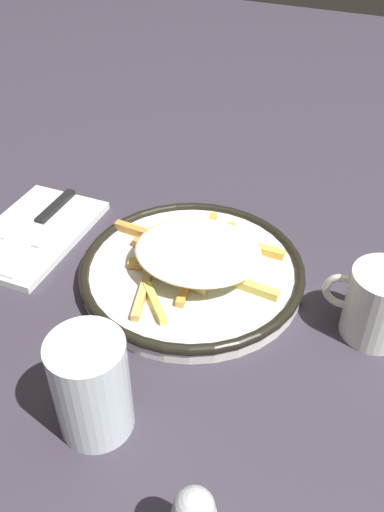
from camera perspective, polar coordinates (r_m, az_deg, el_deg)
The scene contains 9 objects.
ground_plane at distance 0.73m, azimuth 0.00°, elevation -2.40°, with size 2.60×2.60×0.00m, color #342E39.
plate at distance 0.72m, azimuth 0.00°, elevation -1.58°, with size 0.29×0.29×0.03m.
fries_heap at distance 0.70m, azimuth 0.20°, elevation 0.17°, with size 0.25×0.22×0.04m.
napkin at distance 0.83m, azimuth -16.10°, elevation 2.26°, with size 0.13×0.21×0.01m, color white.
fork at distance 0.80m, azimuth -15.10°, elevation 1.73°, with size 0.02×0.18×0.00m.
knife at distance 0.84m, azimuth -15.46°, elevation 3.44°, with size 0.02×0.21×0.01m.
spoon at distance 0.82m, azimuth -19.13°, elevation 1.85°, with size 0.02×0.15×0.01m.
water_glass at distance 0.54m, azimuth -9.93°, elevation -13.28°, with size 0.07×0.07×0.12m, color silver.
coffee_mug at distance 0.66m, azimuth 18.57°, elevation -4.99°, with size 0.10×0.08×0.09m.
Camera 1 is at (-0.22, 0.50, 0.49)m, focal length 38.70 mm.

